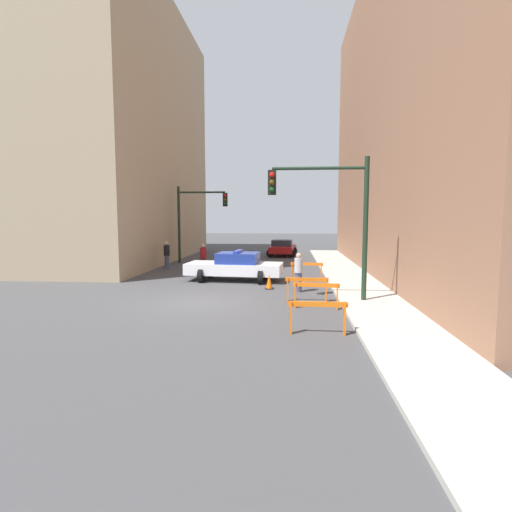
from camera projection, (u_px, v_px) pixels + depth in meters
name	position (u px, v px, depth m)	size (l,w,h in m)	color
ground_plane	(204.00, 302.00, 14.82)	(120.00, 120.00, 0.00)	#424244
sidewalk_right	(374.00, 304.00, 14.28)	(2.40, 44.00, 0.12)	#B2ADA3
building_corner_left	(81.00, 135.00, 28.82)	(14.00, 20.00, 18.06)	tan
building_right	(488.00, 108.00, 20.73)	(12.00, 28.00, 17.62)	#93664C
traffic_light_near	(333.00, 207.00, 14.48)	(3.64, 0.35, 5.20)	black
traffic_light_far	(195.00, 213.00, 27.05)	(3.44, 0.35, 5.20)	black
police_car	(235.00, 266.00, 19.79)	(4.84, 2.61, 1.52)	white
parked_car_near	(282.00, 247.00, 32.34)	(2.45, 4.40, 1.31)	maroon
pedestrian_crossing	(203.00, 258.00, 22.44)	(0.47, 0.47, 1.66)	#382D23
pedestrian_corner	(167.00, 255.00, 24.14)	(0.51, 0.51, 1.66)	#474C66
pedestrian_sidewalk	(299.00, 272.00, 16.82)	(0.51, 0.51, 1.66)	#474C66
barrier_front	(318.00, 312.00, 10.77)	(1.60, 0.16, 0.90)	orange
barrier_mid	(316.00, 291.00, 13.77)	(1.59, 0.34, 0.90)	orange
barrier_back	(307.00, 285.00, 14.95)	(1.60, 0.17, 0.90)	orange
barrier_corner	(307.00, 268.00, 19.82)	(1.59, 0.36, 0.90)	orange
traffic_cone	(269.00, 282.00, 17.56)	(0.36, 0.36, 0.66)	black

